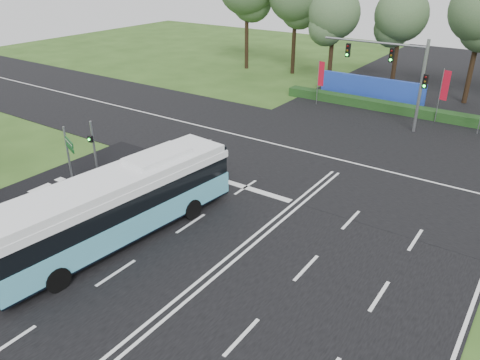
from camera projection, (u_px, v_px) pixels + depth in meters
name	position (u px, v px, depth m)	size (l,w,h in m)	color
ground	(244.00, 245.00, 22.22)	(120.00, 120.00, 0.00)	#2E4E1A
road_main	(244.00, 244.00, 22.21)	(20.00, 120.00, 0.04)	black
road_cross	(345.00, 161.00, 31.09)	(120.00, 14.00, 0.05)	black
bike_path	(31.00, 198.00, 26.39)	(5.00, 18.00, 0.06)	black
kerb_strip	(58.00, 210.00, 25.15)	(0.25, 18.00, 0.12)	gray
city_bus	(117.00, 206.00, 21.90)	(3.89, 12.91, 3.65)	#53A9C1
pedestrian_signal	(93.00, 146.00, 28.60)	(0.30, 0.42, 3.45)	gray
street_sign	(69.00, 152.00, 26.16)	(1.42, 0.62, 3.88)	gray
banner_flag_left	(320.00, 76.00, 41.61)	(0.60, 0.11, 4.05)	gray
banner_flag_mid	(444.00, 88.00, 36.97)	(0.63, 0.21, 4.40)	gray
traffic_light_gantry	(399.00, 69.00, 35.26)	(8.41, 0.28, 7.00)	gray
hedge	(404.00, 110.00, 40.18)	(22.00, 1.20, 0.80)	#173714
blue_hoarding	(371.00, 89.00, 43.78)	(10.00, 0.30, 2.20)	#2041B1
eucalyptus_row	(441.00, 4.00, 42.27)	(48.70, 8.86, 12.55)	black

